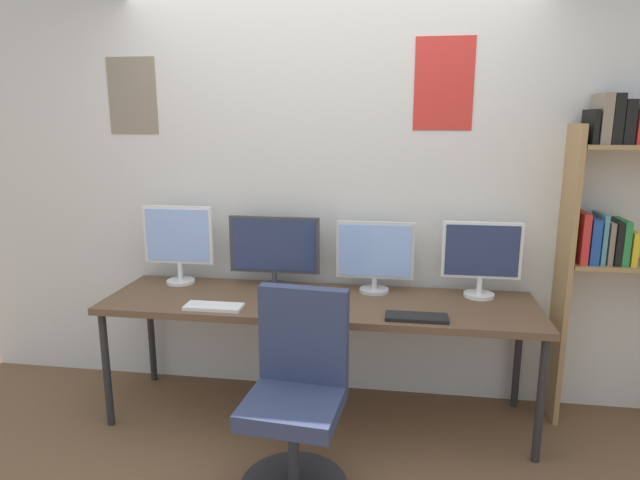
{
  "coord_description": "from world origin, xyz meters",
  "views": [
    {
      "loc": [
        0.46,
        -2.4,
        1.77
      ],
      "look_at": [
        0.0,
        0.65,
        1.09
      ],
      "focal_mm": 30.53,
      "sensor_mm": 36.0,
      "label": 1
    }
  ],
  "objects_px": {
    "bookshelf": "(634,213)",
    "monitor_far_right": "(481,256)",
    "computer_mouse": "(281,308)",
    "office_chair": "(297,413)",
    "keyboard_left": "(214,307)",
    "monitor_center_left": "(274,249)",
    "desk": "(319,308)",
    "keyboard_right": "(417,317)",
    "monitor_far_left": "(179,240)",
    "monitor_center_right": "(375,255)"
  },
  "relations": [
    {
      "from": "monitor_center_right",
      "to": "keyboard_right",
      "type": "xyz_separation_m",
      "value": [
        0.25,
        -0.44,
        -0.22
      ]
    },
    {
      "from": "desk",
      "to": "bookshelf",
      "type": "height_order",
      "value": "bookshelf"
    },
    {
      "from": "computer_mouse",
      "to": "bookshelf",
      "type": "bearing_deg",
      "value": 12.68
    },
    {
      "from": "computer_mouse",
      "to": "keyboard_left",
      "type": "bearing_deg",
      "value": -176.17
    },
    {
      "from": "monitor_far_left",
      "to": "monitor_center_right",
      "type": "relative_size",
      "value": 1.07
    },
    {
      "from": "monitor_center_right",
      "to": "keyboard_left",
      "type": "xyz_separation_m",
      "value": [
        -0.87,
        -0.44,
        -0.22
      ]
    },
    {
      "from": "bookshelf",
      "to": "monitor_center_left",
      "type": "xyz_separation_m",
      "value": [
        -2.07,
        -0.02,
        -0.27
      ]
    },
    {
      "from": "monitor_center_left",
      "to": "keyboard_right",
      "type": "height_order",
      "value": "monitor_center_left"
    },
    {
      "from": "monitor_far_right",
      "to": "monitor_center_right",
      "type": "bearing_deg",
      "value": 180.0
    },
    {
      "from": "keyboard_right",
      "to": "monitor_far_left",
      "type": "bearing_deg",
      "value": 163.55
    },
    {
      "from": "monitor_far_left",
      "to": "computer_mouse",
      "type": "xyz_separation_m",
      "value": [
        0.76,
        -0.42,
        -0.27
      ]
    },
    {
      "from": "monitor_far_left",
      "to": "computer_mouse",
      "type": "relative_size",
      "value": 5.23
    },
    {
      "from": "monitor_center_left",
      "to": "monitor_center_right",
      "type": "bearing_deg",
      "value": -0.0
    },
    {
      "from": "computer_mouse",
      "to": "office_chair",
      "type": "bearing_deg",
      "value": -69.56
    },
    {
      "from": "keyboard_left",
      "to": "monitor_center_left",
      "type": "bearing_deg",
      "value": 60.78
    },
    {
      "from": "computer_mouse",
      "to": "desk",
      "type": "bearing_deg",
      "value": 48.51
    },
    {
      "from": "bookshelf",
      "to": "monitor_far_right",
      "type": "xyz_separation_m",
      "value": [
        -0.82,
        -0.02,
        -0.27
      ]
    },
    {
      "from": "monitor_center_left",
      "to": "monitor_far_right",
      "type": "distance_m",
      "value": 1.25
    },
    {
      "from": "monitor_far_right",
      "to": "keyboard_right",
      "type": "xyz_separation_m",
      "value": [
        -0.38,
        -0.44,
        -0.24
      ]
    },
    {
      "from": "monitor_center_left",
      "to": "monitor_far_right",
      "type": "relative_size",
      "value": 1.24
    },
    {
      "from": "monitor_center_right",
      "to": "keyboard_left",
      "type": "distance_m",
      "value": 1.0
    },
    {
      "from": "bookshelf",
      "to": "keyboard_left",
      "type": "distance_m",
      "value": 2.41
    },
    {
      "from": "keyboard_right",
      "to": "bookshelf",
      "type": "bearing_deg",
      "value": 21.1
    },
    {
      "from": "office_chair",
      "to": "keyboard_right",
      "type": "relative_size",
      "value": 3.0
    },
    {
      "from": "monitor_center_right",
      "to": "keyboard_left",
      "type": "height_order",
      "value": "monitor_center_right"
    },
    {
      "from": "monitor_far_left",
      "to": "monitor_far_right",
      "type": "relative_size",
      "value": 1.1
    },
    {
      "from": "desk",
      "to": "monitor_far_right",
      "type": "height_order",
      "value": "monitor_far_right"
    },
    {
      "from": "office_chair",
      "to": "monitor_center_left",
      "type": "xyz_separation_m",
      "value": [
        -0.31,
        0.89,
        0.59
      ]
    },
    {
      "from": "desk",
      "to": "monitor_center_left",
      "type": "xyz_separation_m",
      "value": [
        -0.31,
        0.21,
        0.3
      ]
    },
    {
      "from": "desk",
      "to": "monitor_far_left",
      "type": "relative_size",
      "value": 5.01
    },
    {
      "from": "desk",
      "to": "keyboard_left",
      "type": "xyz_separation_m",
      "value": [
        -0.56,
        -0.23,
        0.06
      ]
    },
    {
      "from": "bookshelf",
      "to": "monitor_far_left",
      "type": "xyz_separation_m",
      "value": [
        -2.69,
        -0.02,
        -0.24
      ]
    },
    {
      "from": "desk",
      "to": "office_chair",
      "type": "bearing_deg",
      "value": -90.25
    },
    {
      "from": "monitor_far_left",
      "to": "monitor_center_left",
      "type": "relative_size",
      "value": 0.89
    },
    {
      "from": "office_chair",
      "to": "monitor_center_right",
      "type": "relative_size",
      "value": 2.11
    },
    {
      "from": "monitor_far_right",
      "to": "keyboard_right",
      "type": "bearing_deg",
      "value": -130.5
    },
    {
      "from": "desk",
      "to": "keyboard_right",
      "type": "relative_size",
      "value": 7.62
    },
    {
      "from": "monitor_center_right",
      "to": "keyboard_right",
      "type": "relative_size",
      "value": 1.42
    },
    {
      "from": "bookshelf",
      "to": "monitor_far_left",
      "type": "relative_size",
      "value": 3.81
    },
    {
      "from": "office_chair",
      "to": "monitor_far_left",
      "type": "height_order",
      "value": "monitor_far_left"
    },
    {
      "from": "monitor_center_left",
      "to": "keyboard_left",
      "type": "xyz_separation_m",
      "value": [
        -0.25,
        -0.44,
        -0.24
      ]
    },
    {
      "from": "bookshelf",
      "to": "monitor_far_right",
      "type": "relative_size",
      "value": 4.18
    },
    {
      "from": "monitor_far_left",
      "to": "computer_mouse",
      "type": "bearing_deg",
      "value": -28.85
    },
    {
      "from": "bookshelf",
      "to": "keyboard_right",
      "type": "bearing_deg",
      "value": -158.9
    },
    {
      "from": "monitor_far_left",
      "to": "keyboard_left",
      "type": "distance_m",
      "value": 0.64
    },
    {
      "from": "monitor_center_right",
      "to": "keyboard_right",
      "type": "bearing_deg",
      "value": -60.78
    },
    {
      "from": "monitor_center_right",
      "to": "computer_mouse",
      "type": "height_order",
      "value": "monitor_center_right"
    },
    {
      "from": "monitor_center_left",
      "to": "office_chair",
      "type": "bearing_deg",
      "value": -70.91
    },
    {
      "from": "bookshelf",
      "to": "office_chair",
      "type": "relative_size",
      "value": 1.93
    },
    {
      "from": "monitor_center_right",
      "to": "monitor_far_right",
      "type": "bearing_deg",
      "value": -0.0
    }
  ]
}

